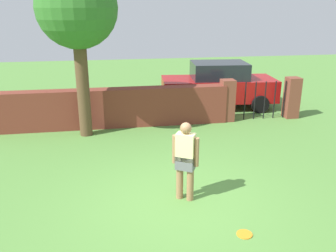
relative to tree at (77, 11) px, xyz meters
name	(u,v)px	position (x,y,z in m)	size (l,w,h in m)	color
ground_plane	(179,201)	(2.02, -4.26, -3.58)	(40.00, 40.00, 0.00)	#568C3D
brick_wall	(103,108)	(0.52, 0.66, -2.96)	(7.99, 0.50, 1.24)	brown
tree	(77,11)	(0.00, 0.00, 0.00)	(2.22, 2.22, 4.76)	brown
person	(185,158)	(2.15, -4.17, -2.68)	(0.48, 0.37, 1.62)	#9E704C
fence_gate	(260,99)	(5.77, 0.66, -2.88)	(2.76, 0.44, 1.40)	brown
car	(218,85)	(4.81, 2.30, -2.71)	(4.33, 2.20, 1.72)	#A51111
frisbee_orange	(244,234)	(2.91, -5.51, -3.57)	(0.27, 0.27, 0.02)	orange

